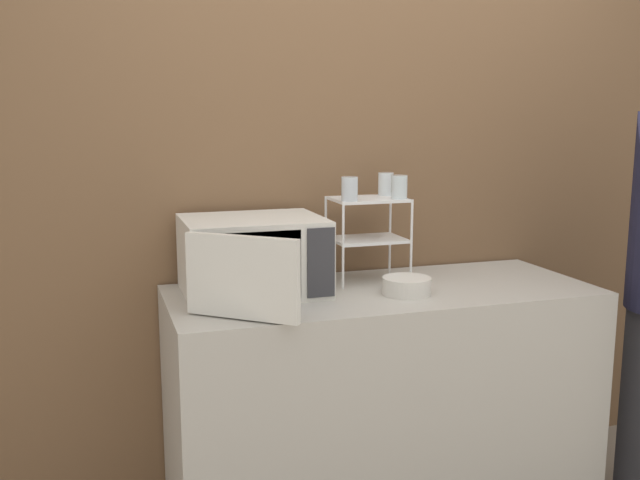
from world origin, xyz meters
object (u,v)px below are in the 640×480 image
at_px(microwave, 253,256).
at_px(dish_rack, 368,221).
at_px(glass_front_left, 350,189).
at_px(glass_back_right, 386,184).
at_px(bowl, 407,286).
at_px(glass_front_right, 399,187).

xyz_separation_m(microwave, dish_rack, (0.49, 0.07, 0.10)).
relative_size(dish_rack, glass_front_left, 3.63).
height_order(microwave, glass_front_left, glass_front_left).
xyz_separation_m(glass_back_right, bowl, (-0.05, -0.32, -0.35)).
relative_size(glass_front_right, bowl, 0.51).
bearing_deg(bowl, glass_back_right, 81.70).
height_order(microwave, dish_rack, dish_rack).
xyz_separation_m(microwave, bowl, (0.54, -0.18, -0.11)).
xyz_separation_m(microwave, glass_front_left, (0.38, 0.00, 0.24)).
relative_size(microwave, bowl, 3.78).
bearing_deg(glass_front_right, glass_front_left, -178.17).
bearing_deg(dish_rack, bowl, -77.57).
height_order(glass_front_right, bowl, glass_front_right).
bearing_deg(dish_rack, glass_front_right, -32.12).
distance_m(microwave, glass_front_left, 0.45).
bearing_deg(glass_front_right, bowl, -104.10).
xyz_separation_m(glass_front_left, bowl, (0.16, -0.18, -0.35)).
distance_m(microwave, glass_back_right, 0.65).
bearing_deg(bowl, glass_front_right, 75.90).
height_order(glass_front_left, glass_front_right, same).
distance_m(glass_front_left, bowl, 0.43).
relative_size(dish_rack, glass_back_right, 3.63).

